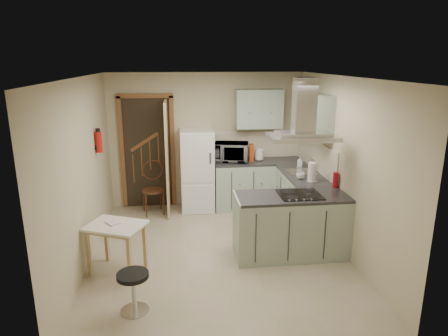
{
  "coord_description": "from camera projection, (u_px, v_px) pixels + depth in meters",
  "views": [
    {
      "loc": [
        -0.53,
        -5.27,
        2.72
      ],
      "look_at": [
        0.14,
        0.45,
        1.15
      ],
      "focal_mm": 32.0,
      "sensor_mm": 36.0,
      "label": 1
    }
  ],
  "objects": [
    {
      "name": "wall_cabinet_back",
      "position": [
        259.0,
        109.0,
        7.29
      ],
      "size": [
        0.85,
        0.35,
        0.7
      ],
      "primitive_type": "cube",
      "color": "#9EB2A0",
      "rests_on": "back_wall"
    },
    {
      "name": "doorway",
      "position": [
        148.0,
        152.0,
        7.41
      ],
      "size": [
        1.1,
        0.12,
        2.1
      ],
      "primitive_type": "cube",
      "color": "brown",
      "rests_on": "floor"
    },
    {
      "name": "drop_leaf_table",
      "position": [
        117.0,
        248.0,
        5.22
      ],
      "size": [
        0.86,
        0.77,
        0.66
      ],
      "primitive_type": "cube",
      "rotation": [
        0.0,
        0.0,
        -0.41
      ],
      "color": "tan",
      "rests_on": "floor"
    },
    {
      "name": "paper_towel",
      "position": [
        312.0,
        172.0,
        6.12
      ],
      "size": [
        0.15,
        0.15,
        0.31
      ],
      "primitive_type": "cylinder",
      "rotation": [
        0.0,
        0.0,
        0.26
      ],
      "color": "silver",
      "rests_on": "counter_right"
    },
    {
      "name": "peninsula",
      "position": [
        291.0,
        225.0,
        5.65
      ],
      "size": [
        1.55,
        0.65,
        0.9
      ],
      "primitive_type": "cube",
      "color": "#9EB2A0",
      "rests_on": "floor"
    },
    {
      "name": "left_wall",
      "position": [
        83.0,
        174.0,
        5.29
      ],
      "size": [
        0.0,
        4.2,
        4.2
      ],
      "primitive_type": "plane",
      "rotation": [
        1.57,
        0.0,
        1.57
      ],
      "color": "#BEB493",
      "rests_on": "floor"
    },
    {
      "name": "fire_extinguisher",
      "position": [
        99.0,
        142.0,
        6.1
      ],
      "size": [
        0.1,
        0.1,
        0.32
      ],
      "primitive_type": "cylinder",
      "color": "#B2140F",
      "rests_on": "left_wall"
    },
    {
      "name": "bentwood_chair",
      "position": [
        153.0,
        190.0,
        7.19
      ],
      "size": [
        0.46,
        0.46,
        0.88
      ],
      "primitive_type": "cube",
      "rotation": [
        0.0,
        0.0,
        0.2
      ],
      "color": "#4B2219",
      "rests_on": "floor"
    },
    {
      "name": "right_wall",
      "position": [
        343.0,
        166.0,
        5.7
      ],
      "size": [
        0.0,
        4.2,
        4.2
      ],
      "primitive_type": "plane",
      "rotation": [
        1.57,
        0.0,
        -1.57
      ],
      "color": "#BEB493",
      "rests_on": "floor"
    },
    {
      "name": "counter_back",
      "position": [
        243.0,
        184.0,
        7.51
      ],
      "size": [
        1.08,
        0.6,
        0.9
      ],
      "primitive_type": "cube",
      "color": "#9EB2A0",
      "rests_on": "floor"
    },
    {
      "name": "splashback",
      "position": [
        257.0,
        144.0,
        7.63
      ],
      "size": [
        1.68,
        0.02,
        0.5
      ],
      "primitive_type": "cube",
      "color": "beige",
      "rests_on": "counter_back"
    },
    {
      "name": "stool",
      "position": [
        134.0,
        292.0,
        4.41
      ],
      "size": [
        0.41,
        0.41,
        0.47
      ],
      "primitive_type": "cylinder",
      "rotation": [
        0.0,
        0.0,
        -0.17
      ],
      "color": "black",
      "rests_on": "floor"
    },
    {
      "name": "soap_bottle",
      "position": [
        300.0,
        162.0,
        6.96
      ],
      "size": [
        0.1,
        0.11,
        0.19
      ],
      "primitive_type": "imported",
      "rotation": [
        0.0,
        0.0,
        -0.27
      ],
      "color": "#B3B3C0",
      "rests_on": "counter_right"
    },
    {
      "name": "ceiling",
      "position": [
        217.0,
        77.0,
        5.17
      ],
      "size": [
        4.2,
        4.2,
        0.0
      ],
      "primitive_type": "plane",
      "rotation": [
        3.14,
        0.0,
        0.0
      ],
      "color": "silver",
      "rests_on": "back_wall"
    },
    {
      "name": "counter_right",
      "position": [
        297.0,
        194.0,
        6.95
      ],
      "size": [
        0.6,
        1.95,
        0.9
      ],
      "primitive_type": "cube",
      "color": "#9EB2A0",
      "rests_on": "floor"
    },
    {
      "name": "microwave",
      "position": [
        231.0,
        152.0,
        7.35
      ],
      "size": [
        0.69,
        0.54,
        0.34
      ],
      "primitive_type": "imported",
      "rotation": [
        0.0,
        0.0,
        -0.21
      ],
      "color": "black",
      "rests_on": "counter_back"
    },
    {
      "name": "fridge",
      "position": [
        197.0,
        170.0,
        7.33
      ],
      "size": [
        0.6,
        0.6,
        1.5
      ],
      "primitive_type": "cube",
      "color": "white",
      "rests_on": "floor"
    },
    {
      "name": "cereal_box",
      "position": [
        252.0,
        152.0,
        7.41
      ],
      "size": [
        0.11,
        0.21,
        0.3
      ],
      "primitive_type": "cube",
      "rotation": [
        0.0,
        0.0,
        -0.15
      ],
      "color": "#C24616",
      "rests_on": "counter_back"
    },
    {
      "name": "floor",
      "position": [
        218.0,
        252.0,
        5.83
      ],
      "size": [
        4.2,
        4.2,
        0.0
      ],
      "primitive_type": "plane",
      "color": "tan",
      "rests_on": "ground"
    },
    {
      "name": "wall_cabinet_right",
      "position": [
        314.0,
        116.0,
        6.34
      ],
      "size": [
        0.35,
        0.9,
        0.7
      ],
      "primitive_type": "cube",
      "color": "#9EB2A0",
      "rests_on": "right_wall"
    },
    {
      "name": "hob",
      "position": [
        300.0,
        195.0,
        5.54
      ],
      "size": [
        0.58,
        0.5,
        0.01
      ],
      "primitive_type": "cube",
      "color": "black",
      "rests_on": "peninsula"
    },
    {
      "name": "kettle",
      "position": [
        259.0,
        154.0,
        7.41
      ],
      "size": [
        0.21,
        0.21,
        0.23
      ],
      "primitive_type": "cylinder",
      "rotation": [
        0.0,
        0.0,
        -0.4
      ],
      "color": "white",
      "rests_on": "counter_back"
    },
    {
      "name": "cup",
      "position": [
        300.0,
        176.0,
        6.28
      ],
      "size": [
        0.16,
        0.16,
        0.1
      ],
      "primitive_type": "imported",
      "rotation": [
        0.0,
        0.0,
        0.35
      ],
      "color": "silver",
      "rests_on": "counter_right"
    },
    {
      "name": "back_wall",
      "position": [
        206.0,
        140.0,
        7.51
      ],
      "size": [
        3.6,
        0.0,
        3.6
      ],
      "primitive_type": "plane",
      "rotation": [
        1.57,
        0.0,
        0.0
      ],
      "color": "#BEB493",
      "rests_on": "floor"
    },
    {
      "name": "book",
      "position": [
        107.0,
        221.0,
        5.13
      ],
      "size": [
        0.23,
        0.25,
        0.09
      ],
      "primitive_type": "imported",
      "rotation": [
        0.0,
        0.0,
        0.62
      ],
      "color": "#AA4F38",
      "rests_on": "drop_leaf_table"
    },
    {
      "name": "sink",
      "position": [
        301.0,
        172.0,
        6.67
      ],
      "size": [
        0.45,
        0.4,
        0.01
      ],
      "primitive_type": "cube",
      "color": "silver",
      "rests_on": "counter_right"
    },
    {
      "name": "red_bottle",
      "position": [
        335.0,
        180.0,
        5.85
      ],
      "size": [
        0.09,
        0.09,
        0.23
      ],
      "primitive_type": "cylinder",
      "rotation": [
        0.0,
        0.0,
        0.15
      ],
      "color": "#B00F21",
      "rests_on": "peninsula"
    },
    {
      "name": "extractor_hood",
      "position": [
        303.0,
        137.0,
        5.33
      ],
      "size": [
        0.9,
        0.55,
        0.1
      ],
      "primitive_type": "cube",
      "color": "silver",
      "rests_on": "ceiling"
    }
  ]
}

